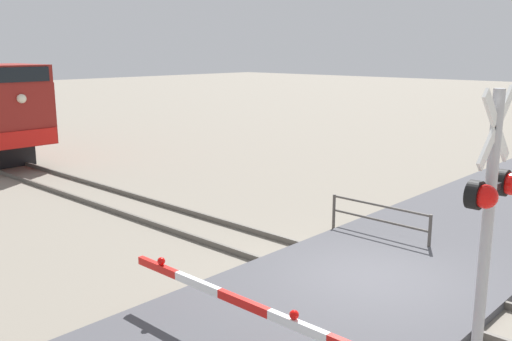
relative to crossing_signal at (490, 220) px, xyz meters
name	(u,v)px	position (x,y,z in m)	size (l,w,h in m)	color
ground_plane	(371,284)	(2.86, 3.27, -2.72)	(160.00, 160.00, 0.00)	gray
rail_track_left	(352,291)	(2.14, 3.27, -2.65)	(0.08, 80.00, 0.15)	#59544C
rail_track_right	(389,271)	(3.58, 3.27, -2.65)	(0.08, 80.00, 0.15)	#59544C
road_surface	(371,280)	(2.86, 3.27, -2.64)	(36.00, 4.88, 0.16)	#47474C
crossing_signal	(490,220)	(0.00, 0.00, 0.00)	(1.18, 0.33, 4.34)	#ADADB2
guard_railing	(379,216)	(5.38, 4.62, -2.10)	(0.08, 2.84, 0.95)	#4C4742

